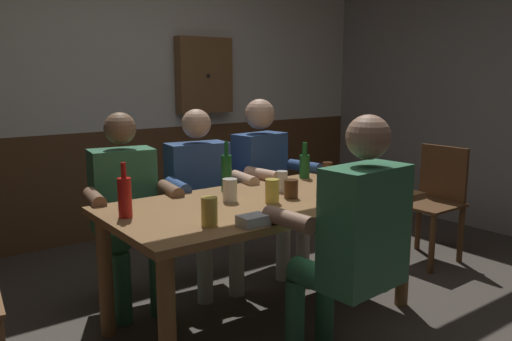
{
  "coord_description": "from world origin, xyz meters",
  "views": [
    {
      "loc": [
        -1.73,
        -2.04,
        1.42
      ],
      "look_at": [
        0.0,
        0.27,
        0.88
      ],
      "focal_mm": 36.01,
      "sensor_mm": 36.0,
      "label": 1
    }
  ],
  "objects": [
    {
      "name": "pint_glass_3",
      "position": [
        0.21,
        0.3,
        0.79
      ],
      "size": [
        0.07,
        0.07,
        0.12
      ],
      "primitive_type": "cylinder",
      "color": "white",
      "rests_on": "dining_table"
    },
    {
      "name": "pint_glass_0",
      "position": [
        0.62,
        0.18,
        0.79
      ],
      "size": [
        0.07,
        0.07,
        0.12
      ],
      "primitive_type": "cylinder",
      "color": "gold",
      "rests_on": "dining_table"
    },
    {
      "name": "bottle_2",
      "position": [
        -0.05,
        0.5,
        0.84
      ],
      "size": [
        0.06,
        0.06,
        0.3
      ],
      "color": "#195923",
      "rests_on": "dining_table"
    },
    {
      "name": "ground_plane",
      "position": [
        0.0,
        0.0,
        0.0
      ],
      "size": [
        6.56,
        6.56,
        0.0
      ],
      "primitive_type": "plane",
      "color": "#423A33"
    },
    {
      "name": "pint_glass_1",
      "position": [
        0.14,
        0.13,
        0.78
      ],
      "size": [
        0.08,
        0.08,
        0.11
      ],
      "primitive_type": "cylinder",
      "color": "#4C2D19",
      "rests_on": "dining_table"
    },
    {
      "name": "back_wall_upper",
      "position": [
        0.0,
        2.3,
        1.82
      ],
      "size": [
        5.46,
        0.12,
        1.75
      ],
      "primitive_type": "cube",
      "color": "beige"
    },
    {
      "name": "person_1",
      "position": [
        -0.01,
        0.86,
        0.66
      ],
      "size": [
        0.58,
        0.55,
        1.2
      ],
      "rotation": [
        0.0,
        0.0,
        3.01
      ],
      "color": "#2D4C84",
      "rests_on": "ground_plane"
    },
    {
      "name": "bottle_1",
      "position": [
        -0.78,
        0.31,
        0.83
      ],
      "size": [
        0.07,
        0.07,
        0.27
      ],
      "color": "red",
      "rests_on": "dining_table"
    },
    {
      "name": "person_2",
      "position": [
        0.54,
        0.87,
        0.69
      ],
      "size": [
        0.56,
        0.55,
        1.25
      ],
      "rotation": [
        0.0,
        0.0,
        3.28
      ],
      "color": "#2D4C84",
      "rests_on": "ground_plane"
    },
    {
      "name": "dining_table",
      "position": [
        0.0,
        0.19,
        0.63
      ],
      "size": [
        1.77,
        0.89,
        0.73
      ],
      "color": "brown",
      "rests_on": "ground_plane"
    },
    {
      "name": "wall_dart_cabinet",
      "position": [
        0.81,
        2.17,
        1.42
      ],
      "size": [
        0.56,
        0.15,
        0.7
      ],
      "color": "brown"
    },
    {
      "name": "bottle_0",
      "position": [
        0.6,
        0.52,
        0.82
      ],
      "size": [
        0.07,
        0.07,
        0.24
      ],
      "color": "#195923",
      "rests_on": "dining_table"
    },
    {
      "name": "back_wall_wainscot",
      "position": [
        0.0,
        2.3,
        0.47
      ],
      "size": [
        5.46,
        0.12,
        0.94
      ],
      "primitive_type": "cube",
      "color": "brown",
      "rests_on": "ground_plane"
    },
    {
      "name": "pint_glass_2",
      "position": [
        0.66,
        0.36,
        0.79
      ],
      "size": [
        0.07,
        0.07,
        0.13
      ],
      "primitive_type": "cylinder",
      "color": "#4C2D19",
      "rests_on": "dining_table"
    },
    {
      "name": "chair_empty_near_right",
      "position": [
        1.67,
        0.23,
        0.48
      ],
      "size": [
        0.45,
        0.45,
        0.88
      ],
      "rotation": [
        0.0,
        0.0,
        -4.69
      ],
      "color": "brown",
      "rests_on": "ground_plane"
    },
    {
      "name": "pint_glass_4",
      "position": [
        -0.01,
        0.11,
        0.79
      ],
      "size": [
        0.08,
        0.08,
        0.13
      ],
      "primitive_type": "cylinder",
      "color": "#E5C64C",
      "rests_on": "dining_table"
    },
    {
      "name": "person_0",
      "position": [
        -0.54,
        0.87,
        0.66
      ],
      "size": [
        0.56,
        0.57,
        1.2
      ],
      "rotation": [
        0.0,
        0.0,
        3.0
      ],
      "color": "#33724C",
      "rests_on": "ground_plane"
    },
    {
      "name": "condiment_caddy",
      "position": [
        -0.36,
        -0.19,
        0.75
      ],
      "size": [
        0.14,
        0.1,
        0.05
      ],
      "primitive_type": "cube",
      "color": "#B2B7BC",
      "rests_on": "dining_table"
    },
    {
      "name": "pint_glass_6",
      "position": [
        -0.52,
        -0.06,
        0.79
      ],
      "size": [
        0.08,
        0.08,
        0.14
      ],
      "primitive_type": "cylinder",
      "color": "#E5C64C",
      "rests_on": "dining_table"
    },
    {
      "name": "person_3",
      "position": [
        -0.0,
        -0.49,
        0.69
      ],
      "size": [
        0.57,
        0.53,
        1.25
      ],
      "rotation": [
        0.0,
        0.0,
        0.07
      ],
      "color": "#33724C",
      "rests_on": "ground_plane"
    },
    {
      "name": "plate_0",
      "position": [
        0.49,
        -0.0,
        0.73
      ],
      "size": [
        0.21,
        0.21,
        0.01
      ],
      "primitive_type": "cylinder",
      "color": "white",
      "rests_on": "dining_table"
    },
    {
      "name": "table_candle",
      "position": [
        0.52,
        0.22,
        0.77
      ],
      "size": [
        0.04,
        0.04,
        0.08
      ],
      "primitive_type": "cylinder",
      "color": "#F9E08C",
      "rests_on": "dining_table"
    },
    {
      "name": "pint_glass_5",
      "position": [
        -0.18,
        0.27,
        0.79
      ],
      "size": [
        0.08,
        0.08,
        0.13
      ],
      "primitive_type": "cylinder",
      "color": "white",
      "rests_on": "dining_table"
    }
  ]
}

